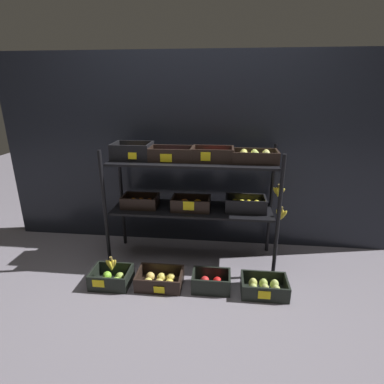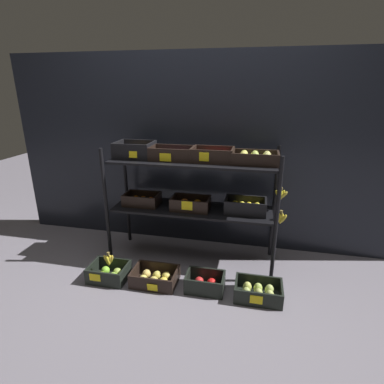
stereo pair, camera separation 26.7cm
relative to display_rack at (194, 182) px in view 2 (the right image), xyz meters
name	(u,v)px [view 2 (the right image)]	position (x,y,z in m)	size (l,w,h in m)	color
ground_plane	(192,258)	(-0.02, 0.00, -0.76)	(10.00, 10.00, 0.00)	slate
storefront_wall	(201,153)	(-0.02, 0.42, 0.17)	(3.84, 0.12, 1.85)	black
display_rack	(194,182)	(0.00, 0.00, 0.00)	(1.56, 0.47, 1.08)	black
crate_ground_apple_green	(109,273)	(-0.63, -0.47, -0.70)	(0.31, 0.25, 0.13)	black
crate_ground_apple_gold	(155,278)	(-0.23, -0.44, -0.71)	(0.37, 0.26, 0.12)	black
crate_ground_apple_red	(205,284)	(0.18, -0.44, -0.70)	(0.30, 0.21, 0.14)	black
crate_ground_pear	(258,292)	(0.60, -0.46, -0.70)	(0.36, 0.24, 0.12)	black
banana_bunch_loose	(109,260)	(-0.62, -0.47, -0.57)	(0.10, 0.05, 0.12)	brown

